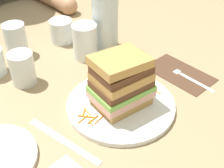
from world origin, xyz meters
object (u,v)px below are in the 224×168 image
Objects in this scene: empty_tumbler_1 at (16,40)px; napkin_dark at (180,73)px; main_plate at (121,105)px; fork at (187,76)px; empty_tumbler_2 at (22,68)px; empty_tumbler_0 at (61,31)px; water_bottle at (105,7)px; sandwich at (121,82)px; knife at (66,142)px; juice_glass at (85,43)px.

napkin_dark is at bearing -56.41° from empty_tumbler_1.
main_plate is 0.22m from fork.
empty_tumbler_0 is at bearing 27.94° from empty_tumbler_2.
empty_tumbler_0 is (-0.12, 0.37, 0.03)m from napkin_dark.
water_bottle reaches higher than main_plate.
empty_tumbler_2 is (-0.20, -0.11, 0.01)m from empty_tumbler_0.
water_bottle is at bearing 101.19° from napkin_dark.
sandwich is at bearing -125.81° from water_bottle.
knife is (-0.38, 0.02, 0.00)m from napkin_dark.
water_bottle reaches higher than empty_tumbler_0.
juice_glass is 1.17× the size of empty_tumbler_2.
knife is (-0.38, 0.04, -0.00)m from fork.
empty_tumbler_1 is at bearing 131.43° from juice_glass.
water_bottle is (0.16, 0.23, 0.06)m from sandwich.
napkin_dark is 0.48m from empty_tumbler_1.
main_plate is 0.39m from empty_tumbler_1.
empty_tumbler_2 reaches higher than knife.
knife is 0.34m from juice_glass.
juice_glass is (-0.13, 0.25, 0.04)m from napkin_dark.
main_plate is at bearing -82.40° from empty_tumbler_1.
main_plate is 1.28× the size of knife.
empty_tumbler_1 is at bearing 97.60° from main_plate.
empty_tumbler_0 reaches higher than napkin_dark.
sandwich is 0.51× the size of water_bottle.
main_plate reaches higher than fork.
empty_tumbler_1 is at bearing 122.09° from fork.
napkin_dark is 0.39m from empty_tumbler_0.
empty_tumbler_1 is 0.15m from empty_tumbler_2.
knife is 2.78× the size of empty_tumbler_0.
knife is 2.29× the size of empty_tumbler_2.
juice_glass reaches higher than empty_tumbler_0.
juice_glass reaches higher than main_plate.
knife is at bearing 179.85° from sandwich.
empty_tumbler_2 is at bearing 114.57° from main_plate.
main_plate is 0.36m from empty_tumbler_0.
water_bottle is at bearing 0.88° from juice_glass.
knife is at bearing -125.94° from empty_tumbler_0.
knife is 0.43m from empty_tumbler_0.
main_plate is 0.31m from water_bottle.
water_bottle is 3.25× the size of empty_tumbler_2.
napkin_dark is at bearing -4.71° from main_plate.
juice_glass is (-0.13, 0.27, 0.04)m from fork.
sandwich is 0.80× the size of napkin_dark.
empty_tumbler_1 is (-0.13, 0.15, 0.00)m from juice_glass.
empty_tumbler_0 is (0.09, 0.35, 0.03)m from main_plate.
fork is at bearing -64.29° from juice_glass.
empty_tumbler_0 is at bearing 75.42° from sandwich.
juice_glass is 0.12m from water_bottle.
knife is (-0.16, 0.00, -0.07)m from sandwich.
napkin_dark is 0.42m from empty_tumbler_2.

